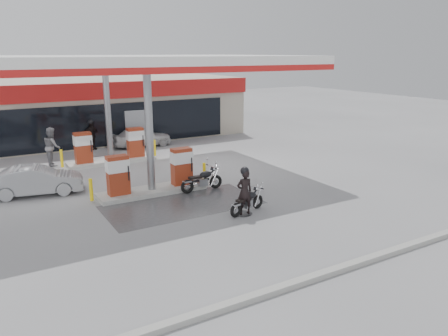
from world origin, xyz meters
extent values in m
plane|color=gray|center=(0.00, 0.00, 0.00)|extent=(90.00, 90.00, 0.00)
cube|color=#4C4C4F|center=(0.50, 0.00, 0.00)|extent=(6.00, 3.00, 0.00)
cylinder|color=#38383A|center=(2.00, -2.00, 0.00)|extent=(0.70, 0.70, 0.01)
cube|color=gray|center=(0.00, -7.00, 0.07)|extent=(28.00, 0.25, 0.15)
cube|color=#B4AC96|center=(0.00, 16.00, 2.00)|extent=(22.00, 8.00, 4.00)
cube|color=black|center=(0.00, 11.97, 1.40)|extent=(18.00, 0.10, 2.60)
cube|color=red|center=(0.00, 11.90, 3.50)|extent=(22.00, 0.25, 1.00)
cube|color=navy|center=(7.00, 11.85, 3.50)|extent=(3.50, 0.12, 0.80)
cube|color=gray|center=(3.00, 11.93, 1.10)|extent=(1.80, 0.14, 2.20)
cube|color=silver|center=(0.00, 5.00, 5.30)|extent=(16.00, 10.00, 0.60)
cube|color=red|center=(0.00, 0.05, 5.12)|extent=(16.00, 0.12, 0.24)
cube|color=red|center=(0.00, 9.95, 5.12)|extent=(16.00, 0.12, 0.24)
cylinder|color=gray|center=(0.00, 2.00, 2.59)|extent=(0.32, 0.32, 5.00)
cylinder|color=gray|center=(0.00, 8.00, 2.59)|extent=(0.32, 0.32, 5.00)
cube|color=#9E9E99|center=(0.00, 2.00, 0.09)|extent=(4.50, 1.30, 0.18)
cube|color=maroon|center=(-1.40, 2.00, 0.98)|extent=(0.85, 0.48, 1.60)
cube|color=maroon|center=(1.40, 2.00, 0.98)|extent=(0.85, 0.48, 1.60)
cube|color=silver|center=(-1.40, 2.00, 1.38)|extent=(0.88, 0.52, 0.50)
cube|color=silver|center=(1.40, 2.00, 1.38)|extent=(0.88, 0.52, 0.50)
cylinder|color=yellow|center=(-2.50, 2.00, 0.54)|extent=(0.14, 0.14, 0.90)
cylinder|color=yellow|center=(2.50, 2.00, 0.54)|extent=(0.14, 0.14, 0.90)
cube|color=#9E9E99|center=(0.00, 8.00, 0.09)|extent=(4.50, 1.30, 0.18)
cube|color=maroon|center=(-1.40, 8.00, 0.98)|extent=(0.85, 0.48, 1.60)
cube|color=maroon|center=(1.40, 8.00, 0.98)|extent=(0.85, 0.48, 1.60)
cube|color=silver|center=(-1.40, 8.00, 1.38)|extent=(0.88, 0.52, 0.50)
cube|color=silver|center=(1.40, 8.00, 1.38)|extent=(0.88, 0.52, 0.50)
cylinder|color=yellow|center=(-2.50, 8.00, 0.54)|extent=(0.14, 0.14, 0.90)
cylinder|color=yellow|center=(2.50, 8.00, 0.54)|extent=(0.14, 0.14, 0.90)
torus|color=black|center=(2.78, -1.81, 0.27)|extent=(0.56, 0.28, 0.55)
torus|color=black|center=(1.58, -2.18, 0.27)|extent=(0.56, 0.28, 0.55)
cube|color=gray|center=(2.21, -1.99, 0.35)|extent=(0.41, 0.32, 0.27)
cube|color=black|center=(2.08, -2.03, 0.44)|extent=(0.81, 0.33, 0.07)
ellipsoid|color=black|center=(2.34, -1.95, 0.64)|extent=(0.57, 0.43, 0.25)
cube|color=black|center=(1.91, -2.08, 0.58)|extent=(0.54, 0.36, 0.09)
cylinder|color=silver|center=(2.60, -1.87, 0.91)|extent=(0.24, 0.67, 0.03)
sphere|color=silver|center=(2.71, -1.83, 0.80)|extent=(0.16, 0.16, 0.16)
cylinder|color=silver|center=(1.74, -2.00, 0.25)|extent=(0.80, 0.31, 0.07)
imported|color=black|center=(2.03, -2.04, 0.85)|extent=(0.65, 0.46, 1.69)
torus|color=black|center=(2.65, 1.22, 0.30)|extent=(0.60, 0.15, 0.60)
torus|color=black|center=(1.27, 1.18, 0.30)|extent=(0.60, 0.15, 0.60)
cube|color=gray|center=(2.00, 1.20, 0.38)|extent=(0.41, 0.25, 0.30)
cube|color=black|center=(1.85, 1.20, 0.48)|extent=(0.90, 0.12, 0.08)
ellipsoid|color=black|center=(2.15, 1.20, 0.70)|extent=(0.57, 0.33, 0.28)
cube|color=black|center=(1.65, 1.19, 0.64)|extent=(0.56, 0.25, 0.10)
cylinder|color=silver|center=(2.45, 1.21, 1.00)|extent=(0.05, 0.76, 0.04)
sphere|color=silver|center=(2.57, 1.21, 0.88)|extent=(0.18, 0.18, 0.18)
cylinder|color=silver|center=(1.49, 1.33, 0.28)|extent=(0.90, 0.10, 0.08)
imported|color=silver|center=(2.90, 11.20, 0.62)|extent=(3.68, 1.58, 1.24)
imported|color=slate|center=(-2.76, 9.00, 1.00)|extent=(0.80, 1.00, 2.01)
imported|color=#94969B|center=(-4.20, 4.20, 0.61)|extent=(3.88, 1.97, 1.22)
imported|color=#470F1A|center=(7.85, 14.00, 0.63)|extent=(5.00, 3.81, 1.26)
imported|color=black|center=(-0.04, 11.80, 0.88)|extent=(1.11, 0.75, 1.75)
camera|label=1|loc=(-6.19, -14.67, 5.75)|focal=35.00mm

